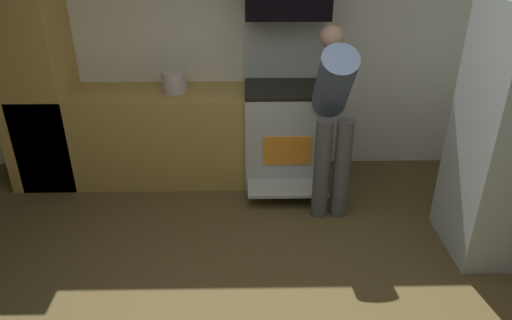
{
  "coord_description": "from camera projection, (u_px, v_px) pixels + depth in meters",
  "views": [
    {
      "loc": [
        0.04,
        -2.25,
        2.37
      ],
      "look_at": [
        0.09,
        0.3,
        1.05
      ],
      "focal_mm": 33.46,
      "sensor_mm": 36.0,
      "label": 1
    }
  ],
  "objects": [
    {
      "name": "oven_range",
      "position": [
        285.0,
        130.0,
        4.61
      ],
      "size": [
        0.76,
        0.95,
        1.55
      ],
      "color": "#B2BCB6",
      "rests_on": "ground"
    },
    {
      "name": "stock_pot",
      "position": [
        174.0,
        81.0,
        4.38
      ],
      "size": [
        0.23,
        0.23,
        0.2
      ],
      "primitive_type": "cylinder",
      "color": "#BDB1B6",
      "rests_on": "lower_cabinet_run"
    },
    {
      "name": "wall_back",
      "position": [
        243.0,
        39.0,
        4.57
      ],
      "size": [
        5.2,
        0.12,
        2.6
      ],
      "primitive_type": "cube",
      "color": "silver",
      "rests_on": "ground"
    },
    {
      "name": "lower_cabinet_run",
      "position": [
        151.0,
        136.0,
        4.62
      ],
      "size": [
        2.4,
        0.6,
        0.9
      ],
      "primitive_type": "cube",
      "color": "#AE8D45",
      "rests_on": "ground"
    },
    {
      "name": "cabinet_column",
      "position": [
        34.0,
        77.0,
        4.33
      ],
      "size": [
        0.6,
        0.6,
        2.1
      ],
      "primitive_type": "cube",
      "color": "#AE8D45",
      "rests_on": "ground"
    },
    {
      "name": "person_cook",
      "position": [
        333.0,
        110.0,
        3.94
      ],
      "size": [
        0.31,
        0.67,
        1.56
      ],
      "color": "#4F4F4F",
      "rests_on": "ground"
    }
  ]
}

